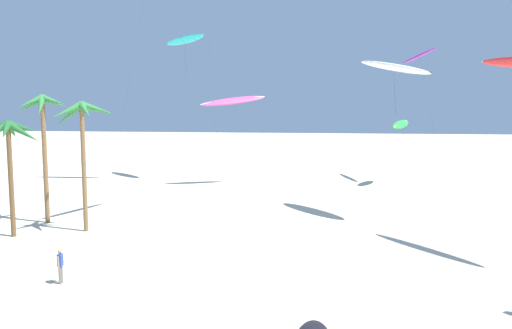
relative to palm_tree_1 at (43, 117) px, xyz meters
The scene contains 9 objects.
palm_tree_1 is the anchor object (origin of this frame).
palm_tree_2 4.40m from the palm_tree_1, 92.00° to the right, with size 4.32×4.32×7.84m.
palm_tree_3 4.60m from the palm_tree_1, 27.59° to the right, with size 4.24×4.03×9.08m.
flying_kite_0 40.11m from the palm_tree_1, 38.81° to the left, with size 4.02×8.69×14.99m.
flying_kite_2 25.29m from the palm_tree_1, 78.60° to the left, with size 6.33×9.09×16.61m.
flying_kite_3 35.91m from the palm_tree_1, 36.91° to the left, with size 3.56×8.89×7.32m.
flying_kite_4 22.31m from the palm_tree_1, 60.63° to the left, with size 7.41×7.07×9.96m.
flying_kite_5 26.48m from the palm_tree_1, 11.04° to the left, with size 5.72×11.77×12.66m.
person_near_left 16.40m from the palm_tree_1, 59.57° to the right, with size 0.21×0.51×1.76m.
Camera 1 is at (2.20, -2.89, 9.10)m, focal length 37.97 mm.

